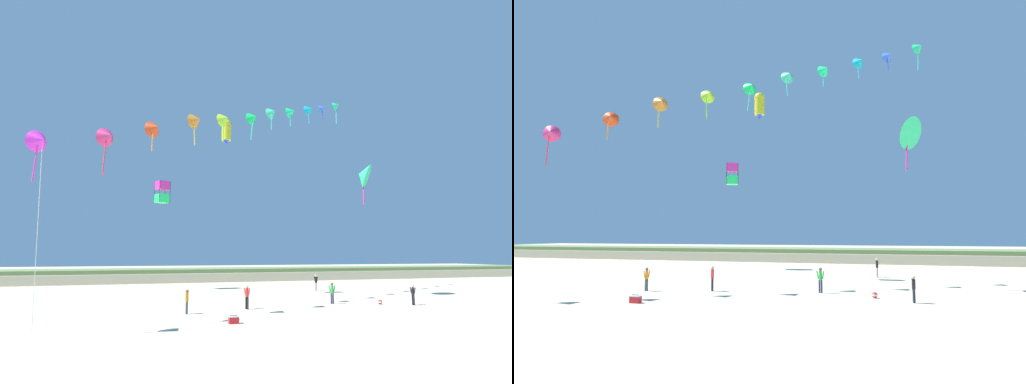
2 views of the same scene
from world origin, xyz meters
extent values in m
plane|color=beige|center=(0.00, 0.00, 0.00)|extent=(240.00, 240.00, 0.00)
cube|color=beige|center=(0.00, 40.13, 0.62)|extent=(120.00, 10.26, 1.25)
cube|color=#6B844C|center=(0.00, 40.13, 1.43)|extent=(120.00, 8.72, 0.71)
cylinder|color=#474C56|center=(-6.71, 6.60, 0.39)|extent=(0.11, 0.11, 0.79)
cylinder|color=#474C56|center=(-6.76, 6.47, 0.39)|extent=(0.11, 0.11, 0.79)
cylinder|color=orange|center=(-6.74, 6.53, 1.07)|extent=(0.21, 0.21, 0.56)
cylinder|color=orange|center=(-6.66, 6.70, 1.11)|extent=(0.15, 0.20, 0.53)
cylinder|color=orange|center=(-6.81, 6.37, 1.11)|extent=(0.15, 0.20, 0.53)
sphere|color=brown|center=(-6.74, 6.53, 1.46)|extent=(0.21, 0.21, 0.21)
cylinder|color=#282D4C|center=(4.98, 8.70, 0.42)|extent=(0.12, 0.12, 0.83)
cylinder|color=#282D4C|center=(4.83, 8.72, 0.42)|extent=(0.12, 0.12, 0.83)
cylinder|color=green|center=(4.91, 8.71, 1.13)|extent=(0.22, 0.22, 0.59)
cylinder|color=green|center=(5.09, 8.68, 1.17)|extent=(0.21, 0.11, 0.56)
cylinder|color=green|center=(4.72, 8.74, 1.17)|extent=(0.21, 0.11, 0.56)
sphere|color=brown|center=(4.91, 8.71, 1.54)|extent=(0.23, 0.23, 0.23)
cylinder|color=gray|center=(8.44, 19.44, 0.43)|extent=(0.13, 0.13, 0.87)
cylinder|color=gray|center=(8.48, 19.29, 0.43)|extent=(0.13, 0.13, 0.87)
cylinder|color=black|center=(8.46, 19.36, 1.17)|extent=(0.23, 0.23, 0.61)
cylinder|color=black|center=(8.40, 19.55, 1.22)|extent=(0.14, 0.22, 0.58)
cylinder|color=black|center=(8.52, 19.18, 1.22)|extent=(0.14, 0.22, 0.58)
sphere|color=beige|center=(8.46, 19.36, 1.60)|extent=(0.23, 0.23, 0.23)
cylinder|color=black|center=(10.53, 6.33, 0.39)|extent=(0.11, 0.11, 0.77)
cylinder|color=black|center=(10.56, 6.20, 0.39)|extent=(0.11, 0.11, 0.77)
cylinder|color=black|center=(10.54, 6.27, 1.05)|extent=(0.20, 0.20, 0.55)
cylinder|color=black|center=(10.50, 6.44, 1.09)|extent=(0.12, 0.20, 0.52)
cylinder|color=black|center=(10.58, 6.10, 1.09)|extent=(0.12, 0.20, 0.52)
sphere|color=beige|center=(10.54, 6.27, 1.43)|extent=(0.21, 0.21, 0.21)
cylinder|color=black|center=(-2.39, 7.71, 0.43)|extent=(0.12, 0.12, 0.85)
cylinder|color=black|center=(-2.30, 7.59, 0.43)|extent=(0.12, 0.12, 0.85)
cylinder|color=red|center=(-2.35, 7.65, 1.16)|extent=(0.23, 0.23, 0.61)
cylinder|color=red|center=(-2.46, 7.80, 1.20)|extent=(0.19, 0.21, 0.58)
cylinder|color=red|center=(-2.23, 7.49, 1.20)|extent=(0.19, 0.21, 0.58)
sphere|color=beige|center=(-2.35, 7.65, 1.58)|extent=(0.23, 0.23, 0.23)
cone|color=#D52D6E|center=(-11.89, 2.89, 10.51)|extent=(1.31, 1.21, 1.11)
cylinder|color=#E53952|center=(-12.01, 2.80, 9.26)|extent=(0.16, 0.15, 2.06)
cone|color=red|center=(-9.25, 5.34, 12.01)|extent=(1.36, 1.27, 1.16)
cylinder|color=orange|center=(-9.37, 5.25, 11.11)|extent=(0.10, 0.17, 1.36)
cone|color=#C17023|center=(-6.34, 7.06, 13.40)|extent=(1.34, 1.29, 1.14)
cylinder|color=gold|center=(-6.46, 6.97, 12.34)|extent=(0.16, 0.24, 1.68)
cone|color=#9ADC29|center=(-3.74, 9.59, 14.61)|extent=(1.40, 1.35, 1.19)
cylinder|color=#7CE539|center=(-3.86, 9.50, 13.54)|extent=(0.08, 0.24, 1.71)
cone|color=#10D456|center=(-0.86, 11.30, 15.60)|extent=(1.41, 1.35, 1.21)
cylinder|color=#39E5A0|center=(-0.98, 11.21, 14.47)|extent=(0.27, 0.11, 1.80)
cone|color=#32C38D|center=(1.70, 13.64, 17.17)|extent=(1.39, 1.30, 1.20)
cylinder|color=#39E5CE|center=(1.58, 13.55, 16.19)|extent=(0.13, 0.25, 1.51)
cone|color=#19EE80|center=(4.50, 15.89, 18.30)|extent=(1.41, 1.41, 1.21)
cylinder|color=#39E5B6|center=(4.38, 15.80, 17.42)|extent=(0.12, 0.15, 1.32)
cone|color=#0DA8C2|center=(7.45, 17.88, 19.57)|extent=(1.39, 1.33, 1.19)
cylinder|color=#39A3E5|center=(7.33, 17.79, 18.64)|extent=(0.09, 0.19, 1.41)
cone|color=blue|center=(10.06, 19.75, 20.61)|extent=(1.42, 1.40, 1.21)
cylinder|color=#393FE5|center=(9.94, 19.66, 19.77)|extent=(0.10, 0.08, 1.25)
cone|color=#23D884|center=(12.98, 21.97, 22.14)|extent=(1.43, 1.42, 1.22)
cylinder|color=#39E5BF|center=(12.86, 21.88, 20.83)|extent=(0.17, 0.16, 2.19)
cube|color=#25F06B|center=(-7.59, 25.04, 10.06)|extent=(1.71, 1.71, 0.96)
cube|color=#E52D9D|center=(-7.59, 25.04, 11.54)|extent=(1.71, 1.71, 0.96)
cylinder|color=black|center=(-7.25, 25.89, 10.80)|extent=(0.04, 0.04, 2.44)
cylinder|color=black|center=(-8.44, 25.38, 10.80)|extent=(0.04, 0.04, 2.44)
cylinder|color=black|center=(-7.93, 24.18, 10.80)|extent=(0.04, 0.04, 2.44)
cylinder|color=black|center=(-6.74, 24.70, 10.80)|extent=(0.04, 0.04, 2.44)
cone|color=#2CEA83|center=(10.91, 13.24, 11.53)|extent=(2.87, 3.05, 2.67)
cone|color=#E52DA9|center=(10.91, 13.24, 11.55)|extent=(1.62, 1.71, 1.49)
cylinder|color=#E52DA9|center=(10.91, 13.24, 9.89)|extent=(0.26, 0.22, 2.53)
cylinder|color=gold|center=(-1.94, 17.27, 16.01)|extent=(1.27, 1.26, 1.74)
sphere|color=gold|center=(-1.94, 17.27, 16.78)|extent=(0.99, 0.99, 0.99)
cone|color=blue|center=(-1.94, 17.27, 15.05)|extent=(1.12, 1.12, 0.75)
sphere|color=black|center=(-1.94, 17.27, 17.07)|extent=(0.21, 0.21, 0.21)
cube|color=red|center=(-4.62, 2.13, 0.18)|extent=(0.56, 0.40, 0.36)
cube|color=white|center=(-4.62, 2.13, 0.39)|extent=(0.58, 0.41, 0.06)
cylinder|color=black|center=(-4.62, 2.13, 0.45)|extent=(0.45, 0.03, 0.03)
sphere|color=red|center=(8.37, 7.46, 0.18)|extent=(0.36, 0.36, 0.36)
cylinder|color=white|center=(8.37, 7.46, 0.18)|extent=(0.36, 0.36, 0.09)
camera|label=1|loc=(-10.00, -20.59, 3.86)|focal=28.00mm
camera|label=2|loc=(8.77, -18.03, 3.87)|focal=28.00mm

